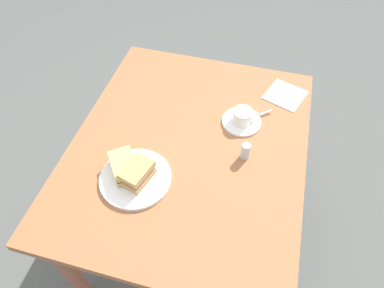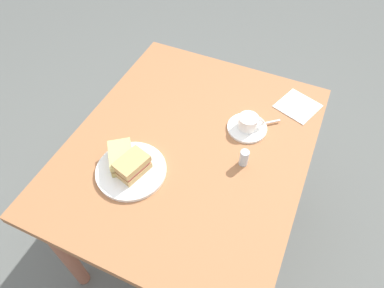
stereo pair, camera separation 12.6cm
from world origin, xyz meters
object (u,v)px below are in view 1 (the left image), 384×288
at_px(sandwich_front, 137,173).
at_px(coffee_cup, 243,116).
at_px(napkin, 285,95).
at_px(sandwich_plate, 136,178).
at_px(spoon, 258,115).
at_px(sandwich_back, 124,166).
at_px(dining_table, 189,160).
at_px(salt_shaker, 245,151).
at_px(coffee_saucer, 241,122).

xyz_separation_m(sandwich_front, coffee_cup, (0.37, -0.30, -0.01)).
bearing_deg(napkin, coffee_cup, 143.17).
height_order(sandwich_plate, napkin, sandwich_plate).
bearing_deg(spoon, sandwich_back, 133.62).
distance_m(dining_table, napkin, 0.50).
height_order(sandwich_back, salt_shaker, same).
height_order(coffee_saucer, spoon, spoon).
distance_m(coffee_cup, salt_shaker, 0.17).
bearing_deg(sandwich_front, dining_table, -32.03).
xyz_separation_m(sandwich_front, salt_shaker, (0.20, -0.34, -0.01)).
relative_size(sandwich_front, coffee_saucer, 0.84).
xyz_separation_m(sandwich_plate, napkin, (0.57, -0.46, -0.01)).
bearing_deg(sandwich_front, coffee_saucer, -39.20).
relative_size(coffee_cup, spoon, 1.17).
relative_size(dining_table, sandwich_front, 8.05).
relative_size(sandwich_front, napkin, 0.87).
relative_size(dining_table, sandwich_back, 7.09).
distance_m(sandwich_plate, sandwich_front, 0.04).
bearing_deg(sandwich_plate, coffee_saucer, -40.54).
relative_size(sandwich_front, coffee_cup, 1.33).
bearing_deg(coffee_cup, coffee_saucer, 112.89).
relative_size(coffee_saucer, coffee_cup, 1.58).
relative_size(spoon, napkin, 0.56).
distance_m(dining_table, coffee_saucer, 0.26).
height_order(coffee_cup, salt_shaker, salt_shaker).
xyz_separation_m(dining_table, spoon, (0.21, -0.23, 0.11)).
xyz_separation_m(spoon, napkin, (0.16, -0.10, -0.01)).
bearing_deg(dining_table, sandwich_plate, 145.14).
height_order(dining_table, coffee_saucer, coffee_saucer).
bearing_deg(sandwich_plate, dining_table, -34.86).
bearing_deg(coffee_saucer, sandwich_back, 134.31).
bearing_deg(sandwich_back, salt_shaker, -65.47).
distance_m(spoon, salt_shaker, 0.21).
xyz_separation_m(sandwich_front, coffee_saucer, (0.36, -0.30, -0.04)).
bearing_deg(dining_table, napkin, -41.47).
height_order(dining_table, napkin, napkin).
distance_m(sandwich_front, coffee_cup, 0.47).
distance_m(sandwich_plate, coffee_saucer, 0.48).
bearing_deg(spoon, dining_table, 132.64).
bearing_deg(sandwich_front, coffee_cup, -39.30).
distance_m(sandwich_front, salt_shaker, 0.39).
relative_size(sandwich_plate, coffee_saucer, 1.61).
bearing_deg(sandwich_plate, coffee_cup, -40.63).
xyz_separation_m(sandwich_front, napkin, (0.57, -0.45, -0.04)).
relative_size(coffee_cup, napkin, 0.66).
bearing_deg(dining_table, sandwich_front, 147.97).
bearing_deg(napkin, salt_shaker, 162.96).
relative_size(sandwich_front, spoon, 1.56).
relative_size(dining_table, coffee_cup, 10.72).
relative_size(sandwich_back, coffee_saucer, 0.96).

